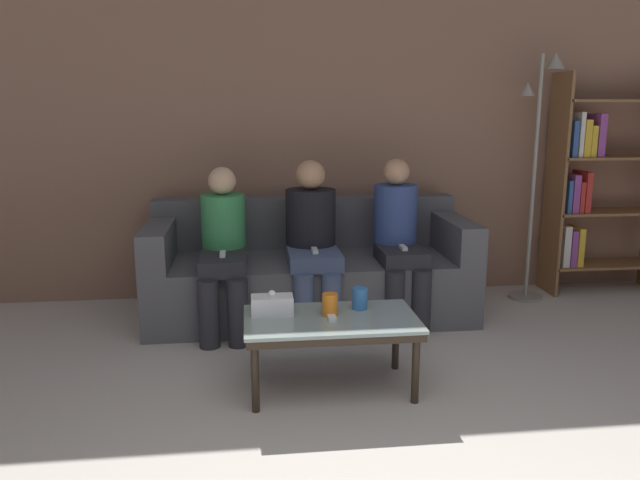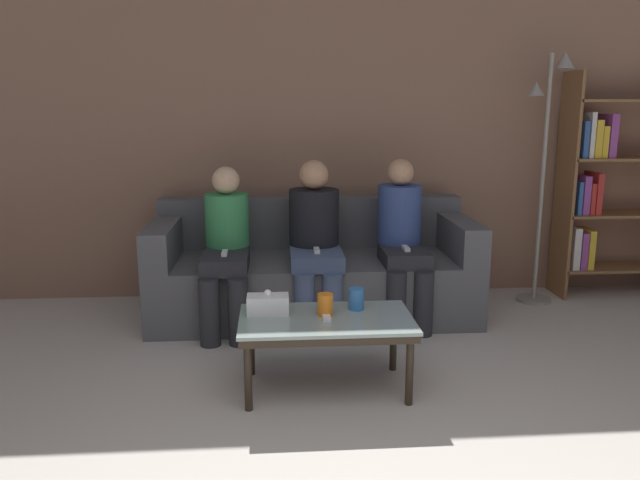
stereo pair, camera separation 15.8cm
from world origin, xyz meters
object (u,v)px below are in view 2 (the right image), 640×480
object	(u,v)px
cup_near_right	(325,305)
coffee_table	(326,325)
game_remote	(326,316)
bookshelf	(606,187)
standing_lamp	(546,152)
couch	(313,272)
seated_person_left_end	(226,245)
cup_near_left	(356,299)
seated_person_mid_right	(402,238)
seated_person_mid_left	(315,237)
tissue_box	(268,304)

from	to	relation	value
cup_near_right	coffee_table	bearing A→B (deg)	-87.47
cup_near_right	game_remote	xyz separation A→B (m)	(0.00, -0.03, -0.05)
bookshelf	standing_lamp	size ratio (longest dim) A/B	0.93
couch	seated_person_left_end	distance (m)	0.70
cup_near_left	cup_near_right	bearing A→B (deg)	-154.09
cup_near_right	game_remote	bearing A→B (deg)	-87.47
coffee_table	cup_near_left	size ratio (longest dim) A/B	7.65
couch	cup_near_right	bearing A→B (deg)	-90.71
coffee_table	seated_person_left_end	distance (m)	1.19
game_remote	coffee_table	bearing A→B (deg)	90.45
cup_near_left	standing_lamp	world-z (taller)	standing_lamp
coffee_table	seated_person_left_end	bearing A→B (deg)	120.02
seated_person_mid_right	seated_person_mid_left	bearing A→B (deg)	179.31
couch	standing_lamp	size ratio (longest dim) A/B	1.21
cup_near_right	tissue_box	xyz separation A→B (m)	(-0.30, 0.05, -0.01)
coffee_table	cup_near_right	bearing A→B (deg)	92.53
cup_near_left	seated_person_left_end	world-z (taller)	seated_person_left_end
couch	seated_person_mid_left	size ratio (longest dim) A/B	2.01
seated_person_mid_left	seated_person_mid_right	xyz separation A→B (m)	(0.60, -0.01, -0.01)
cup_near_left	tissue_box	world-z (taller)	tissue_box
tissue_box	game_remote	xyz separation A→B (m)	(0.30, -0.09, -0.04)
seated_person_left_end	seated_person_mid_right	distance (m)	1.19
couch	standing_lamp	bearing A→B (deg)	5.08
seated_person_mid_right	tissue_box	bearing A→B (deg)	-133.72
seated_person_left_end	seated_person_mid_left	xyz separation A→B (m)	(0.60, 0.04, 0.03)
seated_person_left_end	seated_person_mid_right	size ratio (longest dim) A/B	0.96
couch	game_remote	world-z (taller)	couch
cup_near_left	bookshelf	distance (m)	2.60
bookshelf	seated_person_left_end	bearing A→B (deg)	-169.47
seated_person_left_end	seated_person_mid_left	world-z (taller)	seated_person_mid_left
couch	standing_lamp	xyz separation A→B (m)	(1.73, 0.15, 0.84)
seated_person_mid_left	seated_person_left_end	bearing A→B (deg)	-176.22
cup_near_right	seated_person_mid_left	xyz separation A→B (m)	(0.02, 1.01, 0.15)
seated_person_left_end	seated_person_mid_left	size ratio (longest dim) A/B	0.96
cup_near_right	game_remote	world-z (taller)	cup_near_right
cup_near_right	cup_near_left	bearing A→B (deg)	25.91
bookshelf	seated_person_left_end	xyz separation A→B (m)	(-2.89, -0.54, -0.29)
couch	tissue_box	distance (m)	1.21
couch	tissue_box	bearing A→B (deg)	-105.20
tissue_box	standing_lamp	distance (m)	2.53
coffee_table	couch	bearing A→B (deg)	89.38
bookshelf	standing_lamp	world-z (taller)	standing_lamp
standing_lamp	seated_person_mid_left	distance (m)	1.85
couch	bookshelf	distance (m)	2.38
cup_near_left	seated_person_mid_right	xyz separation A→B (m)	(0.44, 0.92, 0.14)
cup_near_right	seated_person_mid_left	world-z (taller)	seated_person_mid_left
cup_near_left	couch	bearing A→B (deg)	98.05
couch	seated_person_mid_left	xyz separation A→B (m)	(0.00, -0.20, 0.30)
cup_near_left	cup_near_right	world-z (taller)	same
couch	standing_lamp	distance (m)	1.93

